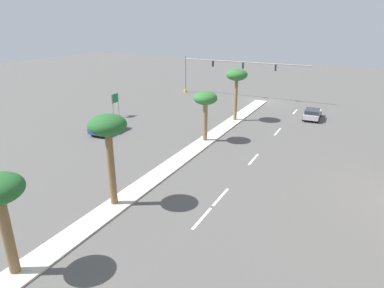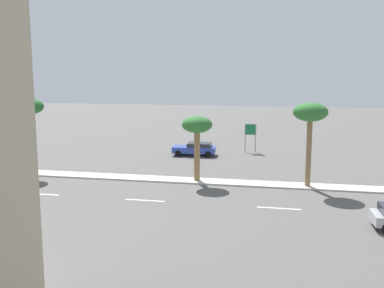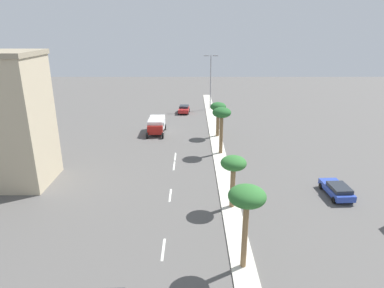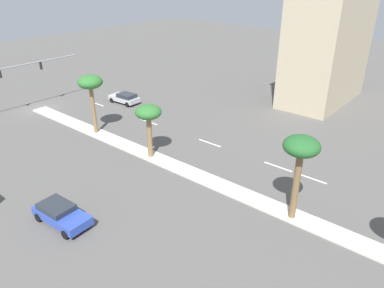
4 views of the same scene
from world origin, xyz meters
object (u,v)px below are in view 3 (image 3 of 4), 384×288
at_px(palm_tree_left, 232,166).
at_px(box_truck, 155,125).
at_px(sedan_red_left, 183,109).
at_px(palm_tree_near, 217,109).
at_px(street_lamp_outboard, 209,78).
at_px(sedan_blue_trailing, 336,189).
at_px(palm_tree_trailing, 246,199).
at_px(palm_tree_right, 221,115).

distance_m(palm_tree_left, box_truck, 25.96).
bearing_deg(sedan_red_left, box_truck, -106.77).
bearing_deg(palm_tree_near, palm_tree_left, -90.53).
relative_size(street_lamp_outboard, sedan_blue_trailing, 2.41).
bearing_deg(palm_tree_trailing, box_truck, 106.21).
distance_m(palm_tree_near, street_lamp_outboard, 18.91).
xyz_separation_m(palm_tree_trailing, palm_tree_near, (0.34, 30.80, -1.00)).
bearing_deg(palm_tree_right, street_lamp_outboard, 90.24).
relative_size(palm_tree_right, street_lamp_outboard, 0.58).
height_order(palm_tree_left, sedan_red_left, palm_tree_left).
bearing_deg(palm_tree_left, palm_tree_near, 89.47).
distance_m(palm_tree_right, box_truck, 14.07).
distance_m(palm_tree_near, sedan_red_left, 16.93).
height_order(palm_tree_right, palm_tree_near, palm_tree_right).
relative_size(palm_tree_left, street_lamp_outboard, 0.47).
bearing_deg(palm_tree_trailing, palm_tree_right, 89.42).
xyz_separation_m(palm_tree_trailing, sedan_red_left, (-5.30, 46.31, -4.74)).
bearing_deg(street_lamp_outboard, box_truck, -119.30).
height_order(palm_tree_trailing, street_lamp_outboard, street_lamp_outboard).
distance_m(sedan_red_left, sedan_blue_trailing, 39.05).
xyz_separation_m(sedan_red_left, sedan_blue_trailing, (16.45, -35.42, -0.02)).
xyz_separation_m(palm_tree_right, palm_tree_near, (0.11, 7.62, -0.91)).
relative_size(palm_tree_near, street_lamp_outboard, 0.49).
bearing_deg(box_truck, palm_tree_trailing, -73.79).
bearing_deg(sedan_blue_trailing, palm_tree_near, 118.48).
bearing_deg(box_truck, sedan_red_left, 73.23).
distance_m(street_lamp_outboard, sedan_red_left, 8.53).
xyz_separation_m(palm_tree_left, street_lamp_outboard, (-0.02, 41.00, 2.13)).
distance_m(palm_tree_trailing, box_truck, 34.14).
relative_size(palm_tree_near, sedan_blue_trailing, 1.18).
height_order(palm_tree_left, palm_tree_right, palm_tree_right).
distance_m(palm_tree_trailing, sedan_blue_trailing, 16.30).
relative_size(palm_tree_trailing, sedan_red_left, 1.56).
bearing_deg(palm_tree_right, palm_tree_near, 89.17).
height_order(palm_tree_near, sedan_red_left, palm_tree_near).
height_order(palm_tree_right, sedan_red_left, palm_tree_right).
xyz_separation_m(palm_tree_left, box_truck, (-9.60, 23.93, -3.01)).
bearing_deg(street_lamp_outboard, sedan_red_left, -148.78).
bearing_deg(box_truck, palm_tree_near, -10.02).
xyz_separation_m(street_lamp_outboard, box_truck, (-9.58, -17.07, -5.14)).
distance_m(palm_tree_right, sedan_blue_trailing, 17.08).
bearing_deg(sedan_blue_trailing, palm_tree_right, 131.61).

